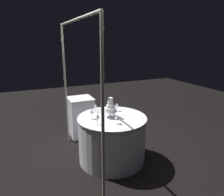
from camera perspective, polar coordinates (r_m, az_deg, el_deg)
ground_plane at (r=3.67m, az=0.00°, el=-16.58°), size 12.00×12.00×0.00m
decorative_arch at (r=2.97m, az=-9.49°, el=5.66°), size 1.96×0.06×2.25m
main_table at (r=3.48m, az=0.00°, el=-11.24°), size 1.13×1.13×0.77m
side_table at (r=4.40m, az=-8.64°, el=-5.13°), size 0.50×0.50×0.82m
tiered_cake at (r=3.27m, az=-0.44°, el=-2.67°), size 0.22×0.22×0.33m
wine_glass_0 at (r=3.22m, az=-5.66°, el=-3.82°), size 0.07×0.07×0.16m
wine_glass_1 at (r=3.58m, az=1.46°, el=-1.97°), size 0.06×0.06×0.15m
wine_glass_2 at (r=3.03m, az=1.42°, el=-5.23°), size 0.06×0.06×0.15m
wine_glass_3 at (r=3.54m, az=-4.62°, el=-2.20°), size 0.06×0.06×0.15m
wine_glass_4 at (r=2.99m, az=-4.05°, el=-5.11°), size 0.06×0.06×0.18m
cake_knife at (r=3.59m, az=-0.38°, el=-3.69°), size 0.09×0.29×0.01m
rose_petal_0 at (r=3.45m, az=-1.04°, el=-4.51°), size 0.03×0.03×0.00m
rose_petal_1 at (r=3.51m, az=5.34°, el=-4.25°), size 0.04×0.03×0.00m
rose_petal_2 at (r=3.27m, az=-3.22°, el=-5.72°), size 0.05×0.04×0.00m
rose_petal_3 at (r=3.39m, az=3.00°, el=-4.89°), size 0.03×0.04×0.00m
rose_petal_4 at (r=3.65m, az=0.45°, el=-3.35°), size 0.04×0.03×0.00m
rose_petal_5 at (r=2.91m, az=4.26°, el=-8.54°), size 0.03×0.03×0.00m
rose_petal_6 at (r=3.34m, az=-5.15°, el=-5.32°), size 0.04×0.04×0.00m
rose_petal_7 at (r=3.49m, az=0.74°, el=-4.31°), size 0.03×0.04×0.00m
rose_petal_8 at (r=2.90m, az=3.97°, el=-8.64°), size 0.03×0.04×0.00m
rose_petal_9 at (r=3.19m, az=-5.55°, el=-6.35°), size 0.02×0.03×0.00m
rose_petal_10 at (r=3.19m, az=2.14°, el=-6.29°), size 0.03×0.03×0.00m
rose_petal_11 at (r=3.64m, az=2.82°, el=-3.42°), size 0.03×0.02×0.00m
rose_petal_12 at (r=3.03m, az=1.21°, el=-7.51°), size 0.04×0.03×0.00m
rose_petal_13 at (r=3.52m, az=-0.69°, el=-4.09°), size 0.04×0.04×0.00m
rose_petal_14 at (r=3.24m, az=-2.51°, el=-5.89°), size 0.03×0.03×0.00m
rose_petal_15 at (r=3.28m, az=-3.89°, el=-5.66°), size 0.05×0.05×0.00m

